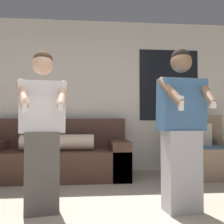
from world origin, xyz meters
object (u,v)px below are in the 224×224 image
Objects in this scene: armchair at (200,155)px; person_left at (42,131)px; couch at (59,157)px; person_right at (182,129)px.

person_left is at bearing -146.40° from armchair.
couch is at bearing 178.04° from armchair.
person_right reaches higher than person_left.
couch is 1.66m from person_left.
person_right is (1.39, -1.69, 0.49)m from couch.
person_left reaches higher than couch.
armchair is (2.29, -0.08, 0.01)m from couch.
couch is 2.24m from person_right.
person_left is 0.98× the size of person_right.
armchair is 2.78m from person_left.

